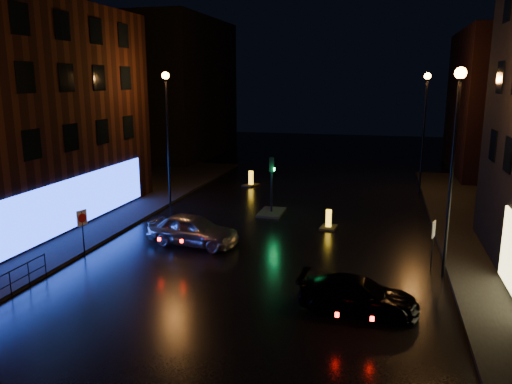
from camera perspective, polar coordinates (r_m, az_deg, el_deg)
ground at (r=17.28m, az=-4.71°, el=-14.54°), size 120.00×120.00×0.00m
pavement_left at (r=30.54m, az=-25.13°, el=-3.38°), size 12.00×44.00×0.15m
building_far_left at (r=53.82m, az=-8.93°, el=11.59°), size 8.00×16.00×14.00m
building_far_right at (r=47.56m, az=26.70°, el=9.08°), size 8.00×14.00×12.00m
street_lamp_lfar at (r=31.37m, az=-10.12°, el=8.23°), size 0.44×0.44×8.37m
street_lamp_rnear at (r=20.79m, az=21.75°, el=5.35°), size 0.44×0.44×8.37m
street_lamp_rfar at (r=36.66m, az=18.72°, el=8.38°), size 0.44×0.44×8.37m
traffic_signal at (r=30.10m, az=1.79°, el=-1.53°), size 1.40×2.40×3.45m
silver_hatchback at (r=24.55m, az=-7.21°, el=-4.30°), size 4.67×2.35×1.53m
dark_sedan at (r=18.03m, az=11.58°, el=-11.44°), size 4.23×1.90×1.21m
bollard_near at (r=27.44m, az=8.28°, el=-3.67°), size 0.92×1.27×1.05m
bollard_far at (r=38.00m, az=-0.58°, el=1.09°), size 1.27×1.53×1.15m
road_sign_left at (r=23.95m, az=-19.25°, el=-3.24°), size 0.22×0.51×2.16m
road_sign_right at (r=22.31m, az=19.60°, el=-4.48°), size 0.19×0.51×2.12m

